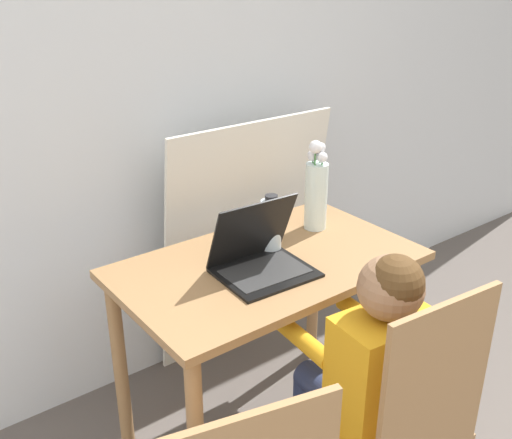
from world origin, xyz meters
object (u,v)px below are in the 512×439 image
(person_seated, at_px, (370,358))
(water_bottle, at_px, (271,225))
(chair_occupied, at_px, (396,424))
(flower_vase, at_px, (316,190))
(laptop, at_px, (260,255))

(person_seated, distance_m, water_bottle, 0.59)
(chair_occupied, relative_size, water_bottle, 4.51)
(person_seated, distance_m, flower_vase, 0.73)
(chair_occupied, height_order, flower_vase, flower_vase)
(chair_occupied, bearing_deg, water_bottle, -90.94)
(chair_occupied, relative_size, person_seated, 0.95)
(chair_occupied, bearing_deg, laptop, -79.74)
(chair_occupied, xyz_separation_m, laptop, (-0.05, 0.58, 0.32))
(person_seated, height_order, flower_vase, flower_vase)
(laptop, bearing_deg, flower_vase, 23.72)
(water_bottle, bearing_deg, flower_vase, 10.69)
(laptop, height_order, flower_vase, flower_vase)
(water_bottle, bearing_deg, person_seated, -96.46)
(flower_vase, bearing_deg, laptop, -159.31)
(chair_occupied, distance_m, flower_vase, 0.90)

